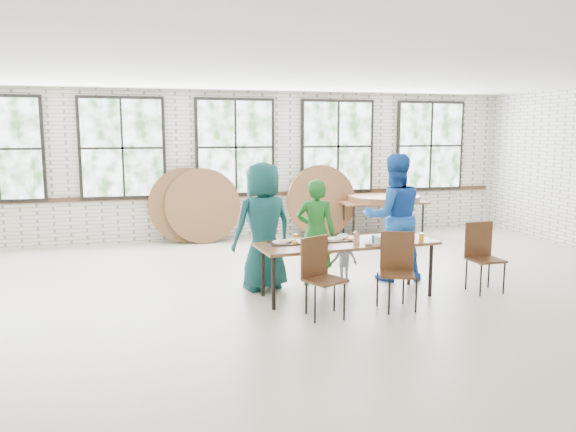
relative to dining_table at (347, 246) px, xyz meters
name	(u,v)px	position (x,y,z in m)	size (l,w,h in m)	color
room	(235,150)	(-0.69, 4.50, 1.14)	(12.00, 12.00, 12.00)	beige
dining_table	(347,246)	(0.00, 0.00, 0.00)	(2.45, 0.97, 0.74)	brown
chair_near_left	(320,270)	(-0.60, -0.65, -0.13)	(0.55, 0.54, 0.95)	#4C2C19
chair_near_right	(397,264)	(0.43, -0.61, -0.13)	(0.55, 0.54, 0.95)	#4C2C19
chair_spare	(482,251)	(1.91, -0.22, -0.13)	(0.42, 0.41, 0.95)	#4C2C19
adult_teal	(263,226)	(-0.99, 0.65, 0.20)	(0.87, 0.57, 1.78)	#164554
adult_green	(316,233)	(-0.22, 0.65, 0.08)	(0.56, 0.37, 1.53)	#1D6D24
toddler	(343,258)	(0.20, 0.65, -0.32)	(0.47, 0.27, 0.73)	#13263B
adult_blue	(393,217)	(0.98, 0.65, 0.25)	(0.91, 0.71, 1.87)	blue
storage_table	(383,204)	(2.34, 3.90, 0.00)	(1.82, 0.79, 0.74)	brown
tabletop_clutter	(353,240)	(0.08, -0.01, 0.08)	(2.05, 0.65, 0.11)	black
round_tops_stacked	(384,198)	(2.34, 3.90, 0.12)	(1.50, 1.50, 0.13)	brown
round_tops_leaning	(260,203)	(-0.23, 4.29, 0.05)	(4.31, 0.44, 1.50)	brown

